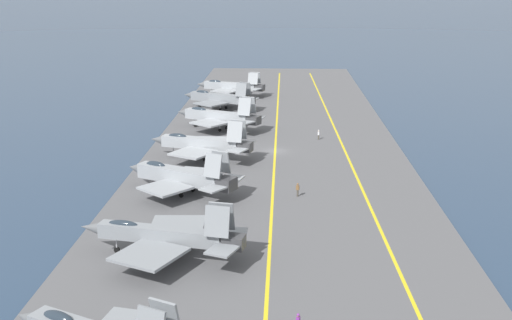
{
  "coord_description": "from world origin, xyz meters",
  "views": [
    {
      "loc": [
        -100.54,
        -1.26,
        27.3
      ],
      "look_at": [
        -14.35,
        2.49,
        2.9
      ],
      "focal_mm": 45.0,
      "sensor_mm": 36.0,
      "label": 1
    }
  ],
  "objects": [
    {
      "name": "ground_plane",
      "position": [
        0.0,
        0.0,
        0.0
      ],
      "size": [
        2000.0,
        2000.0,
        0.0
      ],
      "primitive_type": "plane",
      "color": "navy"
    },
    {
      "name": "carrier_deck",
      "position": [
        0.0,
        0.0,
        0.2
      ],
      "size": [
        199.12,
        41.27,
        0.4
      ],
      "primitive_type": "cube",
      "color": "#565659",
      "rests_on": "ground"
    },
    {
      "name": "deck_stripe_foul_line",
      "position": [
        0.0,
        -11.35,
        0.4
      ],
      "size": [
        179.15,
        5.05,
        0.01
      ],
      "primitive_type": "cube",
      "rotation": [
        0.0,
        0.0,
        0.03
      ],
      "color": "yellow",
      "rests_on": "carrier_deck"
    },
    {
      "name": "deck_stripe_centerline",
      "position": [
        0.0,
        0.0,
        0.4
      ],
      "size": [
        179.21,
        0.36,
        0.01
      ],
      "primitive_type": "cube",
      "color": "yellow",
      "rests_on": "carrier_deck"
    },
    {
      "name": "parked_jet_second",
      "position": [
        -41.95,
        10.34,
        2.86
      ],
      "size": [
        14.0,
        17.32,
        6.23
      ],
      "color": "gray",
      "rests_on": "carrier_deck"
    },
    {
      "name": "parked_jet_third",
      "position": [
        -21.94,
        11.89,
        2.79
      ],
      "size": [
        12.97,
        16.36,
        6.3
      ],
      "color": "#93999E",
      "rests_on": "carrier_deck"
    },
    {
      "name": "parked_jet_fourth",
      "position": [
        -5.38,
        11.12,
        2.92
      ],
      "size": [
        13.78,
        16.78,
        6.51
      ],
      "color": "#9EA3A8",
      "rests_on": "carrier_deck"
    },
    {
      "name": "parked_jet_fifth",
      "position": [
        14.73,
        10.62,
        2.97
      ],
      "size": [
        12.73,
        17.23,
        6.59
      ],
      "color": "#9EA3A8",
      "rests_on": "carrier_deck"
    },
    {
      "name": "parked_jet_sixth",
      "position": [
        33.8,
        12.38,
        2.91
      ],
      "size": [
        13.3,
        16.93,
        6.22
      ],
      "color": "gray",
      "rests_on": "carrier_deck"
    },
    {
      "name": "parked_jet_seventh",
      "position": [
        50.88,
        11.22,
        2.68
      ],
      "size": [
        12.99,
        17.18,
        5.82
      ],
      "color": "#9EA3A8",
      "rests_on": "carrier_deck"
    },
    {
      "name": "crew_brown_vest",
      "position": [
        -22.46,
        -3.21,
        1.39
      ],
      "size": [
        0.38,
        0.45,
        1.8
      ],
      "color": "#4C473D",
      "rests_on": "carrier_deck"
    },
    {
      "name": "crew_white_vest",
      "position": [
        8.12,
        -7.43,
        1.35
      ],
      "size": [
        0.43,
        0.34,
        1.73
      ],
      "color": "#4C473D",
      "rests_on": "carrier_deck"
    }
  ]
}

